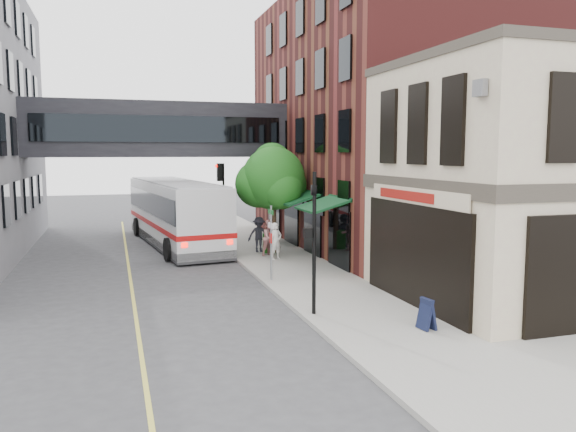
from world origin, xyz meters
TOP-DOWN VIEW (x-y plane):
  - ground at (0.00, 0.00)m, footprint 120.00×120.00m
  - sidewalk_main at (2.00, 14.00)m, footprint 4.00×60.00m
  - corner_building at (8.97, 2.00)m, footprint 10.19×8.12m
  - brick_building at (9.98, 15.00)m, footprint 13.76×18.00m
  - skyway_bridge at (-3.00, 18.00)m, footprint 14.00×3.18m
  - traffic_signal_near at (0.37, 2.00)m, footprint 0.44×0.22m
  - traffic_signal_far at (0.26, 17.00)m, footprint 0.53×0.28m
  - street_sign_pole at (0.39, 7.00)m, footprint 0.08×0.75m
  - street_tree at (2.19, 13.22)m, footprint 3.80×3.20m
  - lane_marking at (-5.00, 10.00)m, footprint 0.12×40.00m
  - bus at (-2.24, 17.97)m, footprint 4.49×13.47m
  - pedestrian_a at (1.79, 11.14)m, footprint 0.75×0.63m
  - pedestrian_b at (1.76, 12.17)m, footprint 1.09×1.01m
  - pedestrian_c at (1.52, 13.37)m, footprint 1.17×0.68m
  - newspaper_box at (1.94, 13.05)m, footprint 0.51×0.46m
  - sandwich_board at (2.97, -0.46)m, footprint 0.40×0.55m

SIDE VIEW (x-z plane):
  - ground at x=0.00m, z-range 0.00..0.00m
  - lane_marking at x=-5.00m, z-range 0.00..0.01m
  - sidewalk_main at x=2.00m, z-range 0.00..0.15m
  - sandwich_board at x=2.97m, z-range 0.15..1.07m
  - newspaper_box at x=1.94m, z-range 0.15..1.14m
  - pedestrian_a at x=1.79m, z-range 0.15..1.92m
  - pedestrian_b at x=1.76m, z-range 0.15..1.94m
  - pedestrian_c at x=1.52m, z-range 0.15..1.96m
  - street_sign_pole at x=0.39m, z-range 0.43..3.43m
  - bus at x=-2.24m, z-range 0.21..3.77m
  - traffic_signal_near at x=0.37m, z-range 0.68..5.28m
  - traffic_signal_far at x=0.26m, z-range 1.09..5.59m
  - street_tree at x=2.19m, z-range 1.11..6.71m
  - corner_building at x=8.97m, z-range -0.01..8.44m
  - skyway_bridge at x=-3.00m, z-range 5.00..8.00m
  - brick_building at x=9.98m, z-range -0.01..13.99m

